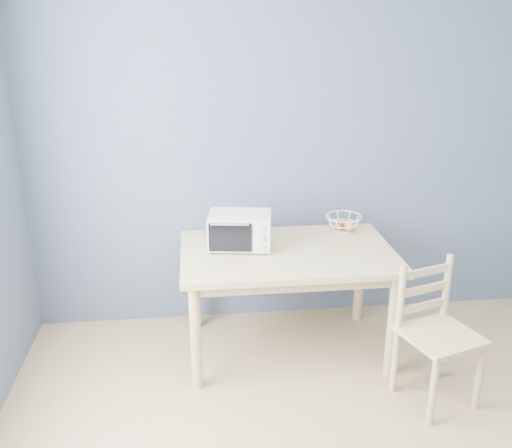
{
  "coord_description": "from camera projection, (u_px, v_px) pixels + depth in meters",
  "views": [
    {
      "loc": [
        -0.81,
        -1.73,
        2.18
      ],
      "look_at": [
        -0.42,
        1.73,
        0.93
      ],
      "focal_mm": 40.0,
      "sensor_mm": 36.0,
      "label": 1
    }
  ],
  "objects": [
    {
      "name": "toaster_oven",
      "position": [
        238.0,
        230.0,
        3.75
      ],
      "size": [
        0.44,
        0.34,
        0.24
      ],
      "rotation": [
        0.0,
        0.0,
        -0.15
      ],
      "color": "silver",
      "rests_on": "dining_table"
    },
    {
      "name": "room",
      "position": [
        430.0,
        287.0,
        2.0
      ],
      "size": [
        4.01,
        4.51,
        2.61
      ],
      "color": "tan",
      "rests_on": "ground"
    },
    {
      "name": "dining_chair",
      "position": [
        435.0,
        335.0,
        3.37
      ],
      "size": [
        0.5,
        0.5,
        0.86
      ],
      "rotation": [
        0.0,
        0.0,
        0.31
      ],
      "color": "tan",
      "rests_on": "ground"
    },
    {
      "name": "fruit_basket",
      "position": [
        343.0,
        223.0,
        4.07
      ],
      "size": [
        0.29,
        0.29,
        0.12
      ],
      "rotation": [
        0.0,
        0.0,
        0.14
      ],
      "color": "white",
      "rests_on": "dining_table"
    },
    {
      "name": "dining_table",
      "position": [
        287.0,
        264.0,
        3.79
      ],
      "size": [
        1.4,
        0.9,
        0.75
      ],
      "color": "tan",
      "rests_on": "ground"
    }
  ]
}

